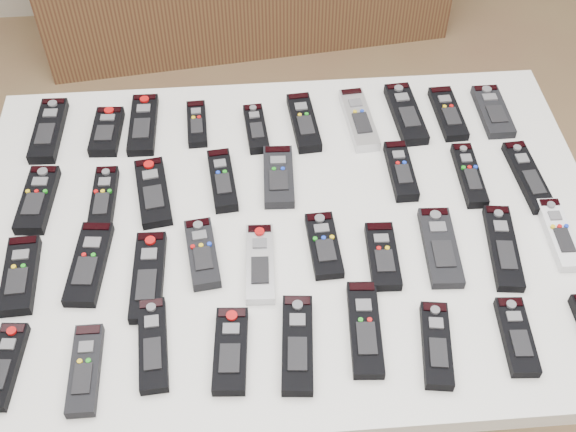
{
  "coord_description": "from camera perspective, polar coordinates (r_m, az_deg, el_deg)",
  "views": [
    {
      "loc": [
        0.0,
        -0.91,
        1.86
      ],
      "look_at": [
        0.08,
        0.02,
        0.8
      ],
      "focal_mm": 45.0,
      "sensor_mm": 36.0,
      "label": 1
    }
  ],
  "objects": [
    {
      "name": "remote_13",
      "position": [
        1.49,
        -5.21,
        2.83
      ],
      "size": [
        0.06,
        0.17,
        0.02
      ],
      "primitive_type": "cube",
      "rotation": [
        0.0,
        0.0,
        0.1
      ],
      "color": "black",
      "rests_on": "table"
    },
    {
      "name": "remote_18",
      "position": [
        1.42,
        -20.4,
        -4.39
      ],
      "size": [
        0.06,
        0.17,
        0.02
      ],
      "primitive_type": "cube",
      "rotation": [
        0.0,
        0.0,
        0.04
      ],
      "color": "black",
      "rests_on": "table"
    },
    {
      "name": "remote_14",
      "position": [
        1.5,
        -0.75,
        3.13
      ],
      "size": [
        0.07,
        0.16,
        0.02
      ],
      "primitive_type": "cube",
      "rotation": [
        0.0,
        0.0,
        -0.04
      ],
      "color": "black",
      "rests_on": "table"
    },
    {
      "name": "remote_31",
      "position": [
        1.25,
        -4.56,
        -10.54
      ],
      "size": [
        0.07,
        0.16,
        0.02
      ],
      "primitive_type": "cube",
      "rotation": [
        0.0,
        0.0,
        -0.07
      ],
      "color": "black",
      "rests_on": "table"
    },
    {
      "name": "remote_17",
      "position": [
        1.58,
        18.44,
        2.98
      ],
      "size": [
        0.06,
        0.2,
        0.02
      ],
      "primitive_type": "cube",
      "rotation": [
        0.0,
        0.0,
        0.06
      ],
      "color": "black",
      "rests_on": "table"
    },
    {
      "name": "remote_32",
      "position": [
        1.25,
        0.75,
        -10.09
      ],
      "size": [
        0.07,
        0.19,
        0.02
      ],
      "primitive_type": "cube",
      "rotation": [
        0.0,
        0.0,
        -0.09
      ],
      "color": "black",
      "rests_on": "table"
    },
    {
      "name": "remote_15",
      "position": [
        1.52,
        8.91,
        3.55
      ],
      "size": [
        0.05,
        0.16,
        0.02
      ],
      "primitive_type": "cube",
      "rotation": [
        0.0,
        0.0,
        0.01
      ],
      "color": "black",
      "rests_on": "table"
    },
    {
      "name": "remote_3",
      "position": [
        1.63,
        -7.21,
        7.24
      ],
      "size": [
        0.05,
        0.14,
        0.02
      ],
      "primitive_type": "cube",
      "rotation": [
        0.0,
        0.0,
        0.04
      ],
      "color": "black",
      "rests_on": "table"
    },
    {
      "name": "remote_22",
      "position": [
        1.35,
        -2.22,
        -3.75
      ],
      "size": [
        0.06,
        0.18,
        0.02
      ],
      "primitive_type": "cube",
      "rotation": [
        0.0,
        0.0,
        -0.04
      ],
      "color": "#B7B7BC",
      "rests_on": "table"
    },
    {
      "name": "remote_25",
      "position": [
        1.4,
        11.95,
        -2.41
      ],
      "size": [
        0.07,
        0.19,
        0.02
      ],
      "primitive_type": "cube",
      "rotation": [
        0.0,
        0.0,
        -0.05
      ],
      "color": "black",
      "rests_on": "table"
    },
    {
      "name": "remote_4",
      "position": [
        1.6,
        -2.54,
        6.91
      ],
      "size": [
        0.05,
        0.15,
        0.02
      ],
      "primitive_type": "cube",
      "rotation": [
        0.0,
        0.0,
        0.07
      ],
      "color": "black",
      "rests_on": "table"
    },
    {
      "name": "remote_0",
      "position": [
        1.68,
        -18.39,
        6.45
      ],
      "size": [
        0.06,
        0.19,
        0.02
      ],
      "primitive_type": "cube",
      "rotation": [
        0.0,
        0.0,
        -0.03
      ],
      "color": "black",
      "rests_on": "table"
    },
    {
      "name": "remote_30",
      "position": [
        1.27,
        -10.62,
        -9.95
      ],
      "size": [
        0.06,
        0.18,
        0.02
      ],
      "primitive_type": "cube",
      "rotation": [
        0.0,
        0.0,
        0.07
      ],
      "color": "black",
      "rests_on": "table"
    },
    {
      "name": "remote_23",
      "position": [
        1.38,
        2.86,
        -2.32
      ],
      "size": [
        0.06,
        0.15,
        0.02
      ],
      "primitive_type": "cube",
      "rotation": [
        0.0,
        0.0,
        0.04
      ],
      "color": "black",
      "rests_on": "table"
    },
    {
      "name": "remote_20",
      "position": [
        1.35,
        -10.98,
        -4.7
      ],
      "size": [
        0.06,
        0.2,
        0.02
      ],
      "primitive_type": "cube",
      "rotation": [
        0.0,
        0.0,
        -0.03
      ],
      "color": "black",
      "rests_on": "table"
    },
    {
      "name": "remote_35",
      "position": [
        1.32,
        17.62,
        -9.05
      ],
      "size": [
        0.06,
        0.15,
        0.02
      ],
      "primitive_type": "cube",
      "rotation": [
        0.0,
        0.0,
        -0.06
      ],
      "color": "black",
      "rests_on": "table"
    },
    {
      "name": "remote_5",
      "position": [
        1.62,
        1.26,
        7.41
      ],
      "size": [
        0.06,
        0.18,
        0.02
      ],
      "primitive_type": "cube",
      "rotation": [
        0.0,
        0.0,
        0.08
      ],
      "color": "black",
      "rests_on": "table"
    },
    {
      "name": "remote_27",
      "position": [
        1.49,
        20.62,
        -1.35
      ],
      "size": [
        0.05,
        0.17,
        0.02
      ],
      "primitive_type": "cube",
      "rotation": [
        0.0,
        0.0,
        -0.03
      ],
      "color": "silver",
      "rests_on": "table"
    },
    {
      "name": "remote_11",
      "position": [
        1.5,
        -14.36,
        1.3
      ],
      "size": [
        0.05,
        0.17,
        0.02
      ],
      "primitive_type": "cube",
      "rotation": [
        0.0,
        0.0,
        -0.02
      ],
      "color": "black",
      "rests_on": "table"
    },
    {
      "name": "remote_21",
      "position": [
        1.37,
        -6.79,
        -2.96
      ],
      "size": [
        0.07,
        0.16,
        0.02
      ],
      "primitive_type": "cube",
      "rotation": [
        0.0,
        0.0,
        0.12
      ],
      "color": "black",
      "rests_on": "table"
    },
    {
      "name": "remote_24",
      "position": [
        1.37,
        7.5,
        -3.15
      ],
      "size": [
        0.06,
        0.15,
        0.02
      ],
      "primitive_type": "cube",
      "rotation": [
        0.0,
        0.0,
        -0.04
      ],
      "color": "black",
      "rests_on": "table"
    },
    {
      "name": "remote_28",
      "position": [
        1.32,
        -21.51,
        -10.96
      ],
      "size": [
        0.06,
        0.16,
        0.02
      ],
      "primitive_type": "cube",
      "rotation": [
        0.0,
        0.0,
        -0.09
      ],
      "color": "black",
      "rests_on": "table"
    },
    {
      "name": "remote_2",
      "position": [
        1.65,
        -11.38,
        7.11
      ],
      "size": [
        0.06,
        0.19,
        0.02
      ],
      "primitive_type": "cube",
      "rotation": [
        0.0,
        0.0,
        -0.02
      ],
      "color": "black",
      "rests_on": "table"
    },
    {
      "name": "table",
      "position": [
        1.47,
        0.0,
        -2.0
      ],
      "size": [
        1.25,
        0.88,
        0.78
      ],
      "color": "white",
      "rests_on": "ground"
    },
    {
      "name": "remote_6",
      "position": [
        1.63,
        5.63,
        7.6
      ],
      "size": [
        0.07,
        0.19,
        0.02
      ],
      "primitive_type": "cube",
      "rotation": [
        0.0,
        0.0,
        0.08
      ],
      "color": "#B7B7BC",
      "rests_on": "table"
    },
    {
      "name": "ground",
      "position": [
        2.07,
        -2.17,
        -15.16
      ],
      "size": [
        4.0,
        4.0,
        0.0
      ],
      "primitive_type": "plane",
      "color": "#92654A",
      "rests_on": "ground"
    },
    {
      "name": "remote_9",
      "position": [
        1.71,
        15.88,
        7.96
      ],
      "size": [
        0.06,
        0.16,
        0.02
      ],
      "primitive_type": "cube",
      "rotation": [
        0.0,
        0.0,
        0.0
      ],
      "color": "black",
      "rests_on": "table"
    },
    {
      "name": "remote_34",
      "position": [
        1.27,
        11.65,
        -9.94
      ],
      "size": [
        0.07,
        0.17,
        0.02
      ],
      "primitive_type": "cube",
      "rotation": [
        0.0,
        0.0,
        -0.14
      ],
      "color": "black",
      "rests_on": "table"
    },
    {
      "name": "remote_10",
      "position": [
        1.53,
        -19.18,
        1.24
      ],
      "size": [
        0.07,
        0.17,
        0.02
      ],
      "primitive_type": "cube",
      "rotation": [
        0.0,
        0.0,
        -0.07
      ],
      "color": "black",
      "rests_on": "table"
    },
    {
      "name": "remote_8",
      "position": [
        1.68,
        12.52,
        7.92
      ],
      "size": [
        0.06,
        0.17,
        0.02
      ],
      "primitive_type": "cube",
      "rotation": [
        0.0,
        0.0,
        0.04
      ],
      "color": "black",
      "rests_on": "table"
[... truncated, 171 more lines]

